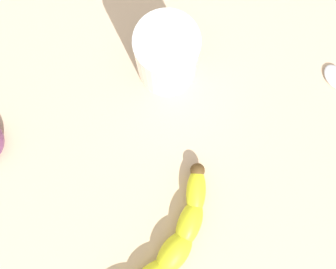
% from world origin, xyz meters
% --- Properties ---
extents(wooden_tabletop, '(1.20, 1.20, 0.03)m').
position_xyz_m(wooden_tabletop, '(0.00, 0.00, 0.01)').
color(wooden_tabletop, '#CFAF8D').
rests_on(wooden_tabletop, ground).
extents(banana, '(0.21, 0.08, 0.03)m').
position_xyz_m(banana, '(0.07, 0.07, 0.05)').
color(banana, yellow).
rests_on(banana, wooden_tabletop).
extents(smoothie_glass, '(0.07, 0.07, 0.11)m').
position_xyz_m(smoothie_glass, '(-0.13, -0.03, 0.08)').
color(smoothie_glass, silver).
rests_on(smoothie_glass, wooden_tabletop).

